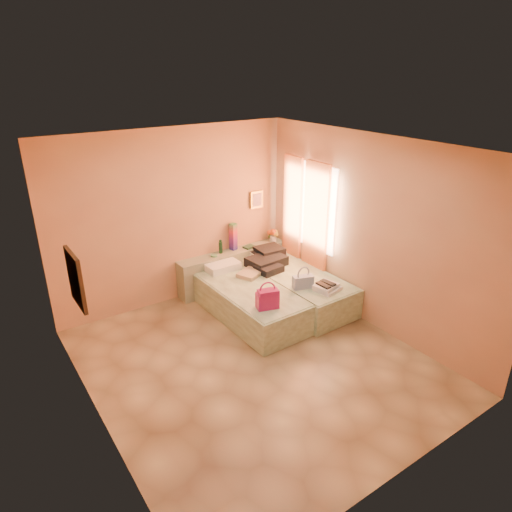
# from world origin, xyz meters

# --- Properties ---
(ground) EXTENTS (4.50, 4.50, 0.00)m
(ground) POSITION_xyz_m (0.00, 0.00, 0.00)
(ground) COLOR tan
(ground) RESTS_ON ground
(room_walls) EXTENTS (4.02, 4.51, 2.81)m
(room_walls) POSITION_xyz_m (0.21, 0.57, 1.79)
(room_walls) COLOR tan
(room_walls) RESTS_ON ground
(headboard_ledge) EXTENTS (2.05, 0.30, 0.65)m
(headboard_ledge) POSITION_xyz_m (0.98, 2.10, 0.33)
(headboard_ledge) COLOR gray
(headboard_ledge) RESTS_ON ground
(bed_left) EXTENTS (0.93, 2.01, 0.50)m
(bed_left) POSITION_xyz_m (0.60, 1.03, 0.25)
(bed_left) COLOR #C7E8BB
(bed_left) RESTS_ON ground
(bed_right) EXTENTS (0.93, 2.01, 0.50)m
(bed_right) POSITION_xyz_m (1.50, 0.99, 0.25)
(bed_right) COLOR #C7E8BB
(bed_right) RESTS_ON ground
(water_bottle) EXTENTS (0.07, 0.07, 0.23)m
(water_bottle) POSITION_xyz_m (0.76, 2.15, 0.76)
(water_bottle) COLOR #153B25
(water_bottle) RESTS_ON headboard_ledge
(rainbow_box) EXTENTS (0.13, 0.13, 0.47)m
(rainbow_box) POSITION_xyz_m (1.03, 2.17, 0.89)
(rainbow_box) COLOR #AD155B
(rainbow_box) RESTS_ON headboard_ledge
(small_dish) EXTENTS (0.14, 0.14, 0.03)m
(small_dish) POSITION_xyz_m (0.59, 2.08, 0.66)
(small_dish) COLOR #549B68
(small_dish) RESTS_ON headboard_ledge
(green_book) EXTENTS (0.21, 0.17, 0.03)m
(green_book) POSITION_xyz_m (1.29, 2.08, 0.67)
(green_book) COLOR #274A34
(green_book) RESTS_ON headboard_ledge
(flower_vase) EXTENTS (0.22, 0.22, 0.29)m
(flower_vase) POSITION_xyz_m (1.82, 2.07, 0.79)
(flower_vase) COLOR silver
(flower_vase) RESTS_ON headboard_ledge
(magenta_handbag) EXTENTS (0.34, 0.25, 0.28)m
(magenta_handbag) POSITION_xyz_m (0.46, 0.38, 0.64)
(magenta_handbag) COLOR #AD155B
(magenta_handbag) RESTS_ON bed_left
(khaki_garment) EXTENTS (0.46, 0.42, 0.06)m
(khaki_garment) POSITION_xyz_m (0.85, 1.38, 0.53)
(khaki_garment) COLOR tan
(khaki_garment) RESTS_ON bed_left
(clothes_pile) EXTENTS (0.72, 0.72, 0.20)m
(clothes_pile) POSITION_xyz_m (1.35, 1.55, 0.60)
(clothes_pile) COLOR black
(clothes_pile) RESTS_ON bed_right
(blue_handbag) EXTENTS (0.33, 0.22, 0.20)m
(blue_handbag) POSITION_xyz_m (1.26, 0.56, 0.60)
(blue_handbag) COLOR #4467A3
(blue_handbag) RESTS_ON bed_right
(towel_stack) EXTENTS (0.40, 0.37, 0.10)m
(towel_stack) POSITION_xyz_m (1.51, 0.29, 0.55)
(towel_stack) COLOR silver
(towel_stack) RESTS_ON bed_right
(sandal_pair) EXTENTS (0.20, 0.26, 0.03)m
(sandal_pair) POSITION_xyz_m (1.48, 0.29, 0.61)
(sandal_pair) COLOR black
(sandal_pair) RESTS_ON towel_stack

